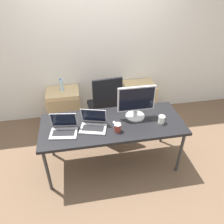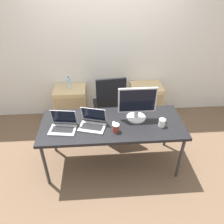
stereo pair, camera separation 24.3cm
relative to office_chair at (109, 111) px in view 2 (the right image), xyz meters
name	(u,v)px [view 2 (the right image)]	position (x,y,z in m)	size (l,w,h in m)	color
ground_plane	(112,162)	(0.00, -0.73, -0.42)	(14.00, 14.00, 0.00)	brown
wall_back	(106,46)	(0.00, 0.66, 0.88)	(10.00, 0.05, 2.60)	silver
desk	(112,126)	(0.00, -0.73, 0.26)	(1.85, 0.74, 0.73)	black
office_chair	(109,111)	(0.00, 0.00, 0.00)	(0.56, 0.58, 1.10)	#232326
cabinet_left	(71,104)	(-0.66, 0.40, -0.09)	(0.55, 0.45, 0.65)	tan
cabinet_right	(145,102)	(0.69, 0.40, -0.09)	(0.55, 0.45, 0.65)	tan
water_bottle	(69,83)	(-0.66, 0.40, 0.34)	(0.07, 0.07, 0.22)	silver
laptop_left	(93,123)	(-0.26, -0.77, 0.36)	(0.37, 0.35, 0.23)	#ADADB2
laptop_right	(63,125)	(-0.62, -0.80, 0.36)	(0.35, 0.30, 0.23)	#ADADB2
monitor	(137,104)	(0.32, -0.64, 0.53)	(0.49, 0.25, 0.45)	#B7B7BC
mouse	(114,123)	(0.02, -0.74, 0.33)	(0.04, 0.06, 0.03)	silver
coffee_cup_white	(162,123)	(0.62, -0.83, 0.36)	(0.08, 0.08, 0.10)	white
coffee_cup_brown	(116,128)	(0.03, -0.90, 0.36)	(0.09, 0.09, 0.11)	maroon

